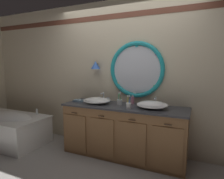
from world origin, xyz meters
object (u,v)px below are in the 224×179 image
object	(u,v)px
sink_basin_left	(97,100)
soap_dispenser	(133,100)
sink_basin_right	(152,105)
toothbrush_holder_left	(120,102)
folded_hand_towel	(78,101)
bathtub	(8,126)
toothbrush_holder_right	(129,105)

from	to	relation	value
sink_basin_left	soap_dispenser	bearing A→B (deg)	22.34
sink_basin_right	toothbrush_holder_left	distance (m)	0.55
toothbrush_holder_left	folded_hand_towel	size ratio (longest dim) A/B	1.17
sink_basin_left	sink_basin_right	distance (m)	0.94
soap_dispenser	bathtub	bearing A→B (deg)	-165.38
sink_basin_left	toothbrush_holder_left	distance (m)	0.39
sink_basin_right	toothbrush_holder_right	bearing A→B (deg)	-153.20
sink_basin_right	folded_hand_towel	distance (m)	1.31
sink_basin_left	soap_dispenser	world-z (taller)	soap_dispenser
toothbrush_holder_left	soap_dispenser	distance (m)	0.24
bathtub	folded_hand_towel	bearing A→B (deg)	14.79
sink_basin_left	folded_hand_towel	size ratio (longest dim) A/B	2.48
toothbrush_holder_left	toothbrush_holder_right	bearing A→B (deg)	-42.47
folded_hand_towel	sink_basin_right	bearing A→B (deg)	0.39
soap_dispenser	sink_basin_left	bearing A→B (deg)	-157.66
sink_basin_left	folded_hand_towel	distance (m)	0.37
sink_basin_left	toothbrush_holder_left	xyz separation A→B (m)	(0.39, 0.05, 0.00)
folded_hand_towel	soap_dispenser	bearing A→B (deg)	14.36
toothbrush_holder_right	soap_dispenser	size ratio (longest dim) A/B	1.39
toothbrush_holder_left	toothbrush_holder_right	xyz separation A→B (m)	(0.23, -0.21, -0.00)
toothbrush_holder_left	toothbrush_holder_right	size ratio (longest dim) A/B	1.06
toothbrush_holder_right	folded_hand_towel	xyz separation A→B (m)	(-0.99, 0.15, -0.04)
sink_basin_left	soap_dispenser	xyz separation A→B (m)	(0.56, 0.23, 0.01)
folded_hand_towel	toothbrush_holder_right	bearing A→B (deg)	-8.69
sink_basin_right	soap_dispenser	size ratio (longest dim) A/B	3.13
sink_basin_left	sink_basin_right	bearing A→B (deg)	0.00
folded_hand_towel	toothbrush_holder_left	bearing A→B (deg)	4.27
toothbrush_holder_left	toothbrush_holder_right	world-z (taller)	toothbrush_holder_left
bathtub	toothbrush_holder_left	bearing A→B (deg)	11.14
toothbrush_holder_right	soap_dispenser	bearing A→B (deg)	99.27
sink_basin_left	soap_dispenser	size ratio (longest dim) A/B	3.12
bathtub	folded_hand_towel	distance (m)	1.54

